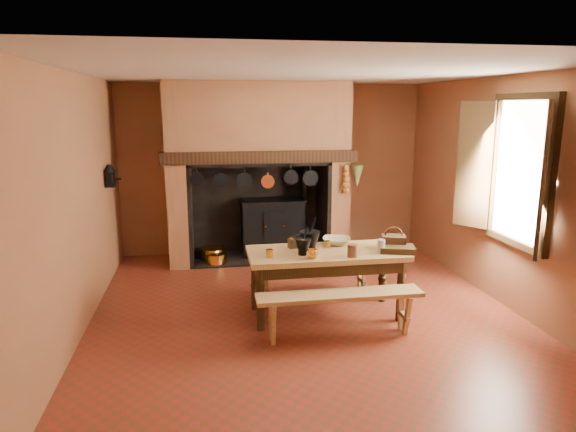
# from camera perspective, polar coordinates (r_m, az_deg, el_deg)

# --- Properties ---
(floor) EXTENTS (5.50, 5.50, 0.00)m
(floor) POSITION_cam_1_polar(r_m,az_deg,el_deg) (6.35, 1.77, -10.43)
(floor) COLOR maroon
(floor) RESTS_ON ground
(ceiling) EXTENTS (5.50, 5.50, 0.00)m
(ceiling) POSITION_cam_1_polar(r_m,az_deg,el_deg) (5.88, 1.95, 15.68)
(ceiling) COLOR silver
(ceiling) RESTS_ON back_wall
(back_wall) EXTENTS (5.00, 0.02, 2.80)m
(back_wall) POSITION_cam_1_polar(r_m,az_deg,el_deg) (8.64, -1.73, 5.25)
(back_wall) COLOR #975F3C
(back_wall) RESTS_ON floor
(wall_left) EXTENTS (0.02, 5.50, 2.80)m
(wall_left) POSITION_cam_1_polar(r_m,az_deg,el_deg) (5.99, -22.29, 1.27)
(wall_left) COLOR #975F3C
(wall_left) RESTS_ON floor
(wall_right) EXTENTS (0.02, 5.50, 2.80)m
(wall_right) POSITION_cam_1_polar(r_m,az_deg,el_deg) (6.89, 22.72, 2.55)
(wall_right) COLOR #975F3C
(wall_right) RESTS_ON floor
(wall_front) EXTENTS (5.00, 0.02, 2.80)m
(wall_front) POSITION_cam_1_polar(r_m,az_deg,el_deg) (3.38, 11.07, -5.97)
(wall_front) COLOR #975F3C
(wall_front) RESTS_ON floor
(chimney_breast) EXTENTS (2.95, 0.96, 2.80)m
(chimney_breast) POSITION_cam_1_polar(r_m,az_deg,el_deg) (8.13, -3.44, 7.72)
(chimney_breast) COLOR #975F3C
(chimney_breast) RESTS_ON floor
(iron_range) EXTENTS (1.12, 0.55, 1.60)m
(iron_range) POSITION_cam_1_polar(r_m,az_deg,el_deg) (8.50, -1.69, -1.14)
(iron_range) COLOR black
(iron_range) RESTS_ON floor
(hearth_pans) EXTENTS (0.51, 0.62, 0.20)m
(hearth_pans) POSITION_cam_1_polar(r_m,az_deg,el_deg) (8.31, -8.39, -4.37)
(hearth_pans) COLOR gold
(hearth_pans) RESTS_ON floor
(hanging_pans) EXTENTS (1.92, 0.29, 0.27)m
(hanging_pans) POSITION_cam_1_polar(r_m,az_deg,el_deg) (7.68, -3.29, 4.07)
(hanging_pans) COLOR black
(hanging_pans) RESTS_ON chimney_breast
(onion_string) EXTENTS (0.12, 0.10, 0.46)m
(onion_string) POSITION_cam_1_polar(r_m,az_deg,el_deg) (7.92, 6.43, 4.04)
(onion_string) COLOR #A5691E
(onion_string) RESTS_ON chimney_breast
(herb_bunch) EXTENTS (0.20, 0.20, 0.35)m
(herb_bunch) POSITION_cam_1_polar(r_m,az_deg,el_deg) (7.96, 7.69, 4.41)
(herb_bunch) COLOR #5B6630
(herb_bunch) RESTS_ON chimney_breast
(window) EXTENTS (0.39, 1.75, 1.76)m
(window) POSITION_cam_1_polar(r_m,az_deg,el_deg) (6.44, 23.67, 4.56)
(window) COLOR white
(window) RESTS_ON wall_right
(wall_coffee_mill) EXTENTS (0.23, 0.16, 0.31)m
(wall_coffee_mill) POSITION_cam_1_polar(r_m,az_deg,el_deg) (7.46, -19.21, 4.39)
(wall_coffee_mill) COLOR black
(wall_coffee_mill) RESTS_ON wall_left
(work_table) EXTENTS (1.82, 0.81, 0.79)m
(work_table) POSITION_cam_1_polar(r_m,az_deg,el_deg) (6.02, 4.27, -5.02)
(work_table) COLOR tan
(work_table) RESTS_ON floor
(bench_front) EXTENTS (1.78, 0.31, 0.50)m
(bench_front) POSITION_cam_1_polar(r_m,az_deg,el_deg) (5.55, 5.76, -9.72)
(bench_front) COLOR tan
(bench_front) RESTS_ON floor
(bench_back) EXTENTS (1.58, 0.28, 0.44)m
(bench_back) POSITION_cam_1_polar(r_m,az_deg,el_deg) (6.71, 2.94, -6.14)
(bench_back) COLOR tan
(bench_back) RESTS_ON floor
(mortar_large) EXTENTS (0.24, 0.24, 0.40)m
(mortar_large) POSITION_cam_1_polar(r_m,az_deg,el_deg) (5.91, 2.44, -2.72)
(mortar_large) COLOR black
(mortar_large) RESTS_ON work_table
(mortar_small) EXTENTS (0.19, 0.19, 0.33)m
(mortar_small) POSITION_cam_1_polar(r_m,az_deg,el_deg) (5.79, 1.70, -3.30)
(mortar_small) COLOR black
(mortar_small) RESTS_ON work_table
(coffee_grinder) EXTENTS (0.15, 0.12, 0.16)m
(coffee_grinder) POSITION_cam_1_polar(r_m,az_deg,el_deg) (6.08, 0.56, -2.99)
(coffee_grinder) COLOR #332110
(coffee_grinder) RESTS_ON work_table
(brass_mug_a) EXTENTS (0.08, 0.08, 0.09)m
(brass_mug_a) POSITION_cam_1_polar(r_m,az_deg,el_deg) (5.71, -2.07, -4.16)
(brass_mug_a) COLOR gold
(brass_mug_a) RESTS_ON work_table
(brass_mug_b) EXTENTS (0.09, 0.09, 0.08)m
(brass_mug_b) POSITION_cam_1_polar(r_m,az_deg,el_deg) (6.12, 4.42, -3.13)
(brass_mug_b) COLOR gold
(brass_mug_b) RESTS_ON work_table
(mixing_bowl) EXTENTS (0.41, 0.41, 0.08)m
(mixing_bowl) POSITION_cam_1_polar(r_m,az_deg,el_deg) (6.26, 5.41, -2.78)
(mixing_bowl) COLOR beige
(mixing_bowl) RESTS_ON work_table
(stoneware_crock) EXTENTS (0.12, 0.12, 0.14)m
(stoneware_crock) POSITION_cam_1_polar(r_m,az_deg,el_deg) (5.76, 7.17, -3.84)
(stoneware_crock) COLOR #50301D
(stoneware_crock) RESTS_ON work_table
(glass_jar) EXTENTS (0.10, 0.10, 0.16)m
(glass_jar) POSITION_cam_1_polar(r_m,az_deg,el_deg) (5.96, 10.30, -3.32)
(glass_jar) COLOR beige
(glass_jar) RESTS_ON work_table
(wicker_basket) EXTENTS (0.32, 0.26, 0.26)m
(wicker_basket) POSITION_cam_1_polar(r_m,az_deg,el_deg) (6.19, 11.64, -2.74)
(wicker_basket) COLOR #462B15
(wicker_basket) RESTS_ON work_table
(wooden_tray) EXTENTS (0.45, 0.38, 0.07)m
(wooden_tray) POSITION_cam_1_polar(r_m,az_deg,el_deg) (6.06, 12.01, -3.57)
(wooden_tray) COLOR #332110
(wooden_tray) RESTS_ON work_table
(brass_cup) EXTENTS (0.13, 0.13, 0.10)m
(brass_cup) POSITION_cam_1_polar(r_m,az_deg,el_deg) (5.67, 2.72, -4.24)
(brass_cup) COLOR gold
(brass_cup) RESTS_ON work_table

